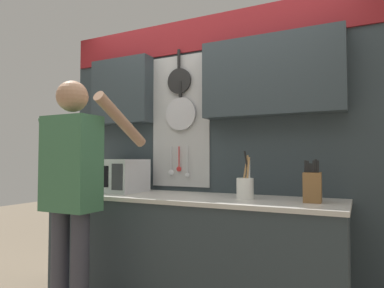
{
  "coord_description": "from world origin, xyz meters",
  "views": [
    {
      "loc": [
        1.19,
        -2.34,
        1.21
      ],
      "look_at": [
        -0.07,
        0.22,
        1.33
      ],
      "focal_mm": 32.0,
      "sensor_mm": 36.0,
      "label": 1
    }
  ],
  "objects_px": {
    "knife_block": "(312,186)",
    "utensil_crock": "(245,187)",
    "microwave": "(115,175)",
    "person": "(72,183)"
  },
  "relations": [
    {
      "from": "utensil_crock",
      "to": "person",
      "type": "relative_size",
      "value": 0.19
    },
    {
      "from": "utensil_crock",
      "to": "knife_block",
      "type": "bearing_deg",
      "value": -0.17
    },
    {
      "from": "microwave",
      "to": "person",
      "type": "xyz_separation_m",
      "value": [
        0.13,
        -0.62,
        -0.02
      ]
    },
    {
      "from": "utensil_crock",
      "to": "microwave",
      "type": "bearing_deg",
      "value": -179.92
    },
    {
      "from": "knife_block",
      "to": "utensil_crock",
      "type": "bearing_deg",
      "value": 179.83
    },
    {
      "from": "microwave",
      "to": "utensil_crock",
      "type": "relative_size",
      "value": 1.42
    },
    {
      "from": "microwave",
      "to": "knife_block",
      "type": "height_order",
      "value": "knife_block"
    },
    {
      "from": "microwave",
      "to": "utensil_crock",
      "type": "xyz_separation_m",
      "value": [
        1.16,
        0.0,
        -0.06
      ]
    },
    {
      "from": "utensil_crock",
      "to": "person",
      "type": "xyz_separation_m",
      "value": [
        -1.03,
        -0.62,
        0.04
      ]
    },
    {
      "from": "knife_block",
      "to": "person",
      "type": "bearing_deg",
      "value": -157.27
    }
  ]
}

